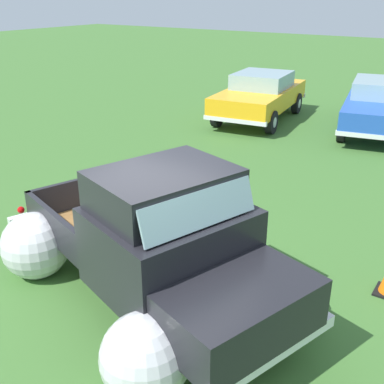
# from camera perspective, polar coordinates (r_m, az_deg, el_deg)

# --- Properties ---
(ground_plane) EXTENTS (80.00, 80.00, 0.00)m
(ground_plane) POSITION_cam_1_polar(r_m,az_deg,el_deg) (6.55, -5.89, -11.91)
(ground_plane) COLOR #3D6B2D
(vintage_pickup_truck) EXTENTS (4.98, 3.77, 1.96)m
(vintage_pickup_truck) POSITION_cam_1_polar(r_m,az_deg,el_deg) (5.87, -4.11, -7.61)
(vintage_pickup_truck) COLOR black
(vintage_pickup_truck) RESTS_ON ground
(show_car_0) EXTENTS (2.40, 4.47, 1.43)m
(show_car_0) POSITION_cam_1_polar(r_m,az_deg,el_deg) (15.07, 8.25, 11.60)
(show_car_0) COLOR black
(show_car_0) RESTS_ON ground
(show_car_1) EXTENTS (2.75, 4.95, 1.43)m
(show_car_1) POSITION_cam_1_polar(r_m,az_deg,el_deg) (14.68, 21.79, 9.91)
(show_car_1) COLOR black
(show_car_1) RESTS_ON ground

